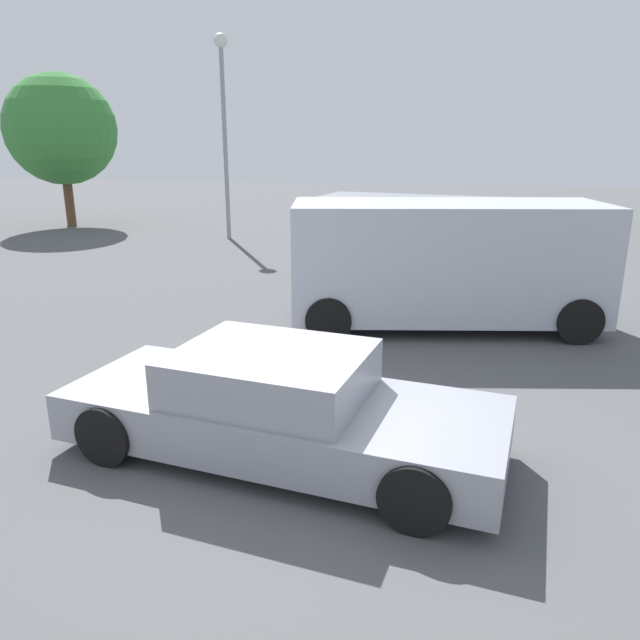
{
  "coord_description": "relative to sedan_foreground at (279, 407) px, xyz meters",
  "views": [
    {
      "loc": [
        1.47,
        -5.63,
        3.23
      ],
      "look_at": [
        -0.1,
        1.94,
        0.9
      ],
      "focal_mm": 33.83,
      "sensor_mm": 36.0,
      "label": 1
    }
  ],
  "objects": [
    {
      "name": "ground_plane",
      "position": [
        0.12,
        0.06,
        -0.54
      ],
      "size": [
        80.0,
        80.0,
        0.0
      ],
      "primitive_type": "plane",
      "color": "#515154"
    },
    {
      "name": "light_post_mid",
      "position": [
        -5.55,
        13.72,
        3.79
      ],
      "size": [
        0.44,
        0.44,
        6.37
      ],
      "color": "gray",
      "rests_on": "ground_plane"
    },
    {
      "name": "pedestrian",
      "position": [
        3.05,
        7.2,
        0.47
      ],
      "size": [
        0.53,
        0.38,
        1.68
      ],
      "rotation": [
        0.0,
        0.0,
        5.12
      ],
      "color": "black",
      "rests_on": "ground_plane"
    },
    {
      "name": "suv_dark",
      "position": [
        0.83,
        10.0,
        0.47
      ],
      "size": [
        5.06,
        2.79,
        1.82
      ],
      "rotation": [
        0.0,
        0.0,
        2.96
      ],
      "color": "gray",
      "rests_on": "ground_plane"
    },
    {
      "name": "tree_back_center",
      "position": [
        -12.52,
        15.31,
        3.02
      ],
      "size": [
        4.01,
        4.01,
        5.57
      ],
      "color": "brown",
      "rests_on": "ground_plane"
    },
    {
      "name": "sedan_foreground",
      "position": [
        0.0,
        0.0,
        0.0
      ],
      "size": [
        4.82,
        2.41,
        1.15
      ],
      "rotation": [
        0.0,
        0.0,
        -0.15
      ],
      "color": "gray",
      "rests_on": "ground_plane"
    },
    {
      "name": "van_white",
      "position": [
        1.63,
        5.04,
        0.65
      ],
      "size": [
        5.57,
        3.0,
        2.19
      ],
      "rotation": [
        0.0,
        0.0,
        3.33
      ],
      "color": "#B2B7C1",
      "rests_on": "ground_plane"
    }
  ]
}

